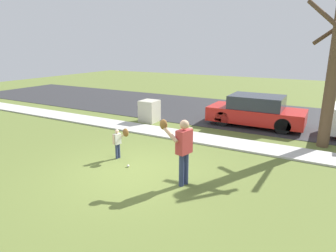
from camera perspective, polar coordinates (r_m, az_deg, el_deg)
The scene contains 9 objects.
ground_plane at distance 11.06m, azimuth 4.29°, elevation -2.38°, with size 48.00×48.00×0.00m, color olive.
sidewalk_strip at distance 11.14m, azimuth 4.51°, elevation -2.10°, with size 36.00×1.20×0.06m, color beige.
road_surface at distance 15.68m, azimuth 12.19°, elevation 2.67°, with size 36.00×6.80×0.02m, color #2D2D30.
person_adult at distance 7.08m, azimuth 2.82°, elevation -3.86°, with size 0.78×0.59×1.68m.
person_child at distance 8.97m, azimuth -9.45°, elevation -2.48°, with size 0.49×0.33×0.98m.
baseball at distance 8.51m, azimuth -7.85°, elevation -7.78°, with size 0.07×0.07×0.07m, color white.
utility_cabinet at distance 13.39m, azimuth -3.67°, elevation 2.96°, with size 0.75×0.80×0.99m, color beige.
street_tree_near at distance 11.00m, azimuth 29.91°, elevation 10.40°, with size 1.85×1.88×5.26m.
parked_hatchback_red at distance 13.13m, azimuth 16.92°, elevation 2.81°, with size 4.00×1.75×1.33m.
Camera 1 is at (4.39, -6.08, 3.36)m, focal length 30.98 mm.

